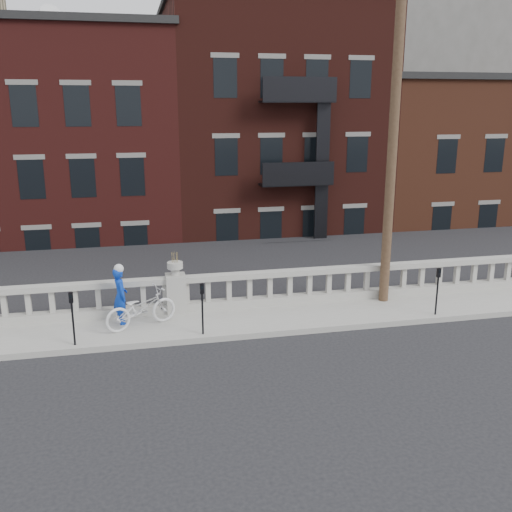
{
  "coord_description": "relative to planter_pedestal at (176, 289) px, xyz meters",
  "views": [
    {
      "loc": [
        -1.08,
        -11.52,
        5.88
      ],
      "look_at": [
        2.16,
        3.2,
        1.87
      ],
      "focal_mm": 40.0,
      "sensor_mm": 36.0,
      "label": 1
    }
  ],
  "objects": [
    {
      "name": "parking_meter_c",
      "position": [
        0.53,
        -1.8,
        0.17
      ],
      "size": [
        0.1,
        0.09,
        1.36
      ],
      "color": "black",
      "rests_on": "sidewalk"
    },
    {
      "name": "bicycle",
      "position": [
        -1.0,
        -0.94,
        -0.16
      ],
      "size": [
        2.1,
        1.43,
        1.04
      ],
      "primitive_type": "imported",
      "rotation": [
        0.0,
        0.0,
        1.98
      ],
      "color": "silver",
      "rests_on": "sidewalk"
    },
    {
      "name": "cyclist",
      "position": [
        -1.52,
        -0.54,
        0.09
      ],
      "size": [
        0.48,
        0.63,
        1.54
      ],
      "primitive_type": "imported",
      "rotation": [
        0.0,
        0.0,
        1.78
      ],
      "color": "#0B34B1",
      "rests_on": "sidewalk"
    },
    {
      "name": "parking_meter_b",
      "position": [
        -2.65,
        -1.8,
        0.17
      ],
      "size": [
        0.1,
        0.09,
        1.36
      ],
      "color": "black",
      "rests_on": "sidewalk"
    },
    {
      "name": "lower_level",
      "position": [
        0.56,
        19.09,
        1.8
      ],
      "size": [
        80.0,
        44.0,
        20.8
      ],
      "color": "#605E59",
      "rests_on": "ground"
    },
    {
      "name": "parking_meter_d",
      "position": [
        7.12,
        -1.8,
        0.17
      ],
      "size": [
        0.1,
        0.09,
        1.36
      ],
      "color": "black",
      "rests_on": "sidewalk"
    },
    {
      "name": "balustrade",
      "position": [
        0.0,
        0.0,
        -0.19
      ],
      "size": [
        28.0,
        0.34,
        1.03
      ],
      "color": "gray",
      "rests_on": "sidewalk"
    },
    {
      "name": "planter_pedestal",
      "position": [
        0.0,
        0.0,
        0.0
      ],
      "size": [
        0.55,
        0.55,
        1.76
      ],
      "color": "gray",
      "rests_on": "sidewalk"
    },
    {
      "name": "sidewalk",
      "position": [
        0.0,
        -0.95,
        -0.76
      ],
      "size": [
        32.0,
        2.2,
        0.15
      ],
      "primitive_type": "cube",
      "color": "gray",
      "rests_on": "ground"
    },
    {
      "name": "ground",
      "position": [
        0.0,
        -3.95,
        -0.83
      ],
      "size": [
        120.0,
        120.0,
        0.0
      ],
      "primitive_type": "plane",
      "color": "black",
      "rests_on": "ground"
    },
    {
      "name": "utility_pole",
      "position": [
        6.2,
        -0.35,
        4.41
      ],
      "size": [
        1.6,
        0.28,
        10.0
      ],
      "color": "#422D1E",
      "rests_on": "sidewalk"
    }
  ]
}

